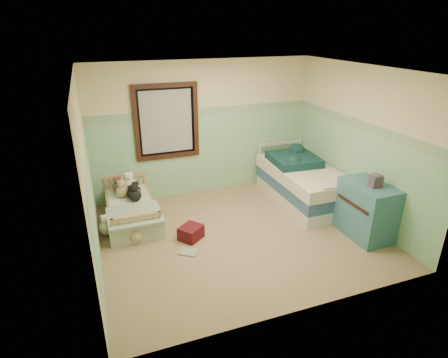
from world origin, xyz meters
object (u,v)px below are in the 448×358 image
object	(u,v)px
plush_floor_cream	(107,228)
twin_bed_frame	(302,195)
toddler_bed_frame	(132,215)
floor_book	(189,252)
red_pillow	(191,233)
plush_floor_tan	(136,235)
dresser	(366,210)

from	to	relation	value
plush_floor_cream	twin_bed_frame	size ratio (longest dim) A/B	0.12
toddler_bed_frame	twin_bed_frame	distance (m)	3.09
floor_book	red_pillow	bearing A→B (deg)	104.30
toddler_bed_frame	plush_floor_cream	world-z (taller)	plush_floor_cream
plush_floor_cream	floor_book	xyz separation A→B (m)	(1.07, -0.93, -0.11)
twin_bed_frame	red_pillow	xyz separation A→B (m)	(-2.30, -0.57, -0.01)
plush_floor_cream	plush_floor_tan	bearing A→B (deg)	-43.99
dresser	floor_book	world-z (taller)	dresser
toddler_bed_frame	dresser	size ratio (longest dim) A/B	1.75
plush_floor_cream	dresser	world-z (taller)	dresser
plush_floor_cream	red_pillow	bearing A→B (deg)	-25.19
red_pillow	plush_floor_tan	bearing A→B (deg)	167.00
plush_floor_cream	dresser	size ratio (longest dim) A/B	0.27
twin_bed_frame	dresser	distance (m)	1.44
plush_floor_tan	floor_book	xyz separation A→B (m)	(0.67, -0.55, -0.10)
plush_floor_cream	dresser	bearing A→B (deg)	-20.05
toddler_bed_frame	plush_floor_tan	xyz separation A→B (m)	(-0.03, -0.73, 0.02)
twin_bed_frame	dresser	world-z (taller)	dresser
toddler_bed_frame	floor_book	size ratio (longest dim) A/B	5.88
toddler_bed_frame	plush_floor_tan	distance (m)	0.73
floor_book	plush_floor_tan	bearing A→B (deg)	176.08
plush_floor_tan	floor_book	distance (m)	0.87
plush_floor_cream	red_pillow	distance (m)	1.33
dresser	red_pillow	xyz separation A→B (m)	(-2.57, 0.81, -0.33)
dresser	plush_floor_tan	bearing A→B (deg)	163.55
toddler_bed_frame	dresser	xyz separation A→B (m)	(3.34, -1.72, 0.33)
toddler_bed_frame	plush_floor_cream	distance (m)	0.55
red_pillow	dresser	bearing A→B (deg)	-17.51
toddler_bed_frame	floor_book	world-z (taller)	toddler_bed_frame
dresser	floor_book	xyz separation A→B (m)	(-2.70, 0.45, -0.42)
plush_floor_cream	red_pillow	world-z (taller)	plush_floor_cream
toddler_bed_frame	plush_floor_tan	bearing A→B (deg)	-92.69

